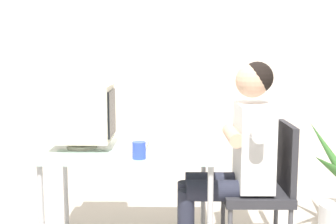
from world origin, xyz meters
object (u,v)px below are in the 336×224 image
crt_monitor (82,113)px  keyboard (134,148)px  person_seated (238,151)px  office_chair (266,183)px  desk_mug (139,150)px  desk (130,158)px

crt_monitor → keyboard: crt_monitor is taller
keyboard → person_seated: size_ratio=0.35×
office_chair → desk_mug: bearing=-164.7°
keyboard → office_chair: (0.88, -0.01, -0.24)m
desk → crt_monitor: (-0.33, 0.04, 0.30)m
person_seated → desk_mug: size_ratio=12.45×
desk_mug → person_seated: bearing=19.6°
keyboard → crt_monitor: bearing=169.4°
desk → desk_mug: (0.08, -0.26, 0.12)m
desk_mug → keyboard: bearing=102.4°
desk → desk_mug: desk_mug is taller
desk_mug → desk: bearing=107.6°
desk → person_seated: size_ratio=0.89×
person_seated → office_chair: bearing=-0.0°
office_chair → person_seated: person_seated is taller
person_seated → desk_mug: bearing=-160.4°
person_seated → desk_mug: (-0.63, -0.23, 0.05)m
office_chair → person_seated: 0.30m
desk → office_chair: 0.93m
crt_monitor → desk_mug: 0.54m
desk → keyboard: size_ratio=2.53×
desk → keyboard: (0.03, -0.03, 0.08)m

